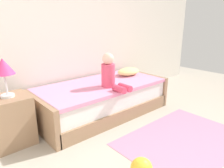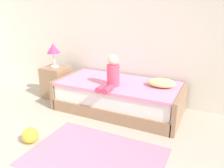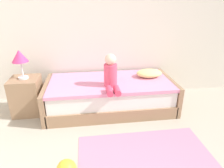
{
  "view_description": "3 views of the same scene",
  "coord_description": "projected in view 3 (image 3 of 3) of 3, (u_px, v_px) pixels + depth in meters",
  "views": [
    {
      "loc": [
        -1.49,
        -0.46,
        1.45
      ],
      "look_at": [
        0.43,
        1.75,
        0.55
      ],
      "focal_mm": 33.43,
      "sensor_mm": 36.0,
      "label": 1
    },
    {
      "loc": [
        1.87,
        -1.23,
        1.7
      ],
      "look_at": [
        0.43,
        1.75,
        0.55
      ],
      "focal_mm": 35.97,
      "sensor_mm": 36.0,
      "label": 2
    },
    {
      "loc": [
        0.07,
        -0.99,
        1.73
      ],
      "look_at": [
        0.43,
        1.75,
        0.55
      ],
      "focal_mm": 31.74,
      "sensor_mm": 36.0,
      "label": 3
    }
  ],
  "objects": [
    {
      "name": "area_rug",
      "position": [
        148.0,
        161.0,
        2.29
      ],
      "size": [
        1.6,
        1.1,
        0.01
      ],
      "primitive_type": "cube",
      "color": "pink",
      "rests_on": "ground"
    },
    {
      "name": "table_lamp",
      "position": [
        20.0,
        57.0,
        2.94
      ],
      "size": [
        0.24,
        0.24,
        0.45
      ],
      "color": "silver",
      "rests_on": "nightstand"
    },
    {
      "name": "bed",
      "position": [
        110.0,
        95.0,
        3.35
      ],
      "size": [
        2.11,
        1.0,
        0.5
      ],
      "color": "#997556",
      "rests_on": "ground"
    },
    {
      "name": "child_figure",
      "position": [
        111.0,
        74.0,
        2.96
      ],
      "size": [
        0.2,
        0.51,
        0.5
      ],
      "color": "#E04C6B",
      "rests_on": "bed"
    },
    {
      "name": "nightstand",
      "position": [
        27.0,
        96.0,
        3.19
      ],
      "size": [
        0.44,
        0.44,
        0.6
      ],
      "primitive_type": "cube",
      "color": "#997556",
      "rests_on": "ground"
    },
    {
      "name": "pillow",
      "position": [
        149.0,
        73.0,
        3.4
      ],
      "size": [
        0.44,
        0.3,
        0.13
      ],
      "primitive_type": "ellipsoid",
      "color": "#F2E58C",
      "rests_on": "bed"
    },
    {
      "name": "wall_rear",
      "position": [
        80.0,
        17.0,
        3.37
      ],
      "size": [
        7.2,
        0.1,
        2.9
      ],
      "primitive_type": "cube",
      "color": "silver",
      "rests_on": "ground"
    }
  ]
}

